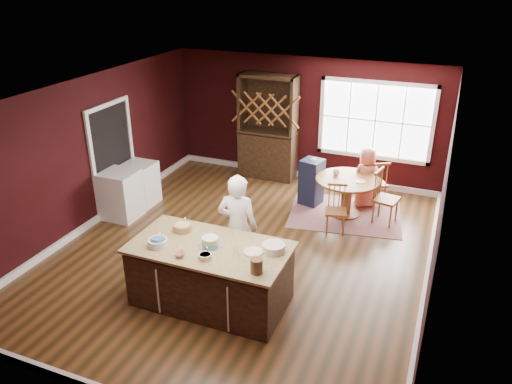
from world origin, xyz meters
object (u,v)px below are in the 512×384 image
(dining_table, at_px, (347,189))
(hutch, at_px, (268,127))
(chair_east, at_px, (386,197))
(chair_north, at_px, (376,181))
(kitchen_island, at_px, (211,276))
(layer_cake, at_px, (210,242))
(high_chair, at_px, (311,181))
(washer, at_px, (121,195))
(toddler, at_px, (315,164))
(dryer, at_px, (140,184))
(baker, at_px, (238,228))
(chair_south, at_px, (336,209))
(seated_woman, at_px, (366,177))

(dining_table, distance_m, hutch, 2.51)
(chair_east, distance_m, chair_north, 0.84)
(chair_east, xyz_separation_m, hutch, (-2.84, 1.29, 0.64))
(kitchen_island, height_order, hutch, hutch)
(layer_cake, xyz_separation_m, hutch, (-0.92, 4.67, 0.18))
(chair_east, relative_size, chair_north, 1.10)
(high_chair, height_order, washer, high_chair)
(chair_north, bearing_deg, high_chair, -8.70)
(dining_table, height_order, toddler, toddler)
(chair_north, distance_m, hutch, 2.65)
(hutch, distance_m, dryer, 3.05)
(baker, xyz_separation_m, washer, (-2.88, 1.00, -0.39))
(chair_east, xyz_separation_m, high_chair, (-1.52, 0.27, -0.03))
(chair_east, bearing_deg, baker, 156.78)
(chair_east, distance_m, high_chair, 1.54)
(high_chair, distance_m, washer, 3.72)
(baker, xyz_separation_m, layer_cake, (-0.09, -0.73, 0.13))
(dining_table, relative_size, chair_north, 1.28)
(dryer, bearing_deg, toddler, 23.77)
(chair_east, bearing_deg, layer_cake, 161.80)
(kitchen_island, bearing_deg, baker, 82.65)
(chair_south, xyz_separation_m, high_chair, (-0.75, 0.99, 0.04))
(high_chair, bearing_deg, dryer, -144.57)
(kitchen_island, relative_size, chair_north, 2.34)
(hutch, bearing_deg, chair_north, -11.51)
(kitchen_island, relative_size, hutch, 0.95)
(dining_table, relative_size, high_chair, 1.23)
(dryer, bearing_deg, hutch, 50.94)
(hutch, relative_size, washer, 2.51)
(chair_east, xyz_separation_m, chair_south, (-0.77, -0.71, -0.07))
(baker, distance_m, chair_south, 2.25)
(chair_south, xyz_separation_m, seated_woman, (0.28, 1.28, 0.16))
(seated_woman, relative_size, high_chair, 1.25)
(chair_south, relative_size, toddler, 3.48)
(baker, bearing_deg, seated_woman, -119.01)
(layer_cake, xyz_separation_m, high_chair, (0.40, 3.66, -0.49))
(layer_cake, height_order, chair_north, layer_cake)
(chair_north, distance_m, high_chair, 1.30)
(kitchen_island, distance_m, dining_table, 3.64)
(kitchen_island, distance_m, baker, 0.86)
(chair_north, xyz_separation_m, toddler, (-1.17, -0.38, 0.34))
(baker, distance_m, washer, 3.07)
(hutch, bearing_deg, baker, -75.65)
(chair_north, xyz_separation_m, dryer, (-4.38, -1.79, -0.04))
(layer_cake, bearing_deg, chair_south, 66.83)
(chair_east, bearing_deg, high_chair, 91.12)
(chair_south, xyz_separation_m, chair_north, (0.45, 1.49, 0.02))
(dining_table, relative_size, washer, 1.31)
(layer_cake, height_order, hutch, hutch)
(kitchen_island, xyz_separation_m, hutch, (-0.91, 4.69, 0.72))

